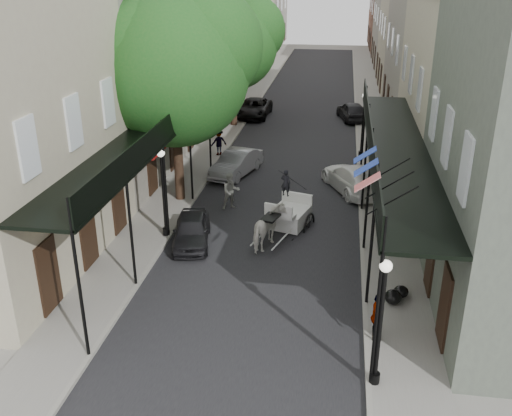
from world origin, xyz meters
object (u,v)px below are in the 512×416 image
(lamppost_right_near, at_px, (380,322))
(pedestrian_sidewalk_left, at_px, (219,142))
(tree_far, at_px, (238,40))
(pedestrian_walking, at_px, (231,191))
(car_left_mid, at_px, (236,163))
(lamppost_left, at_px, (163,191))
(car_right_near, at_px, (353,178))
(pedestrian_sidewalk_right, at_px, (377,317))
(car_left_far, at_px, (254,108))
(lamppost_right_far, at_px, (363,124))
(car_right_far, at_px, (352,111))
(car_left_near, at_px, (192,230))
(horse, at_px, (269,228))
(carriage, at_px, (293,200))
(tree_near, at_px, (183,63))

(lamppost_right_near, distance_m, pedestrian_sidewalk_left, 20.77)
(tree_far, xyz_separation_m, pedestrian_walking, (2.25, -14.78, -4.98))
(tree_far, xyz_separation_m, car_left_mid, (1.65, -10.18, -5.18))
(tree_far, xyz_separation_m, lamppost_left, (0.15, -18.18, -3.79))
(pedestrian_walking, relative_size, car_right_near, 0.37)
(pedestrian_sidewalk_right, height_order, car_left_far, pedestrian_sidewalk_right)
(lamppost_right_far, bearing_deg, car_right_far, 93.19)
(lamppost_right_near, bearing_deg, car_right_near, 91.98)
(lamppost_left, distance_m, car_right_near, 10.15)
(car_left_near, xyz_separation_m, car_left_mid, (0.29, 8.39, 0.06))
(pedestrian_sidewalk_left, distance_m, pedestrian_sidewalk_right, 18.97)
(lamppost_right_near, relative_size, pedestrian_sidewalk_right, 2.43)
(tree_far, height_order, horse, tree_far)
(lamppost_left, bearing_deg, horse, -3.29)
(carriage, relative_size, pedestrian_walking, 1.62)
(pedestrian_sidewalk_right, relative_size, car_right_near, 0.32)
(carriage, bearing_deg, car_left_mid, 137.92)
(car_left_near, bearing_deg, car_right_far, 62.55)
(tree_far, bearing_deg, car_right_near, -56.16)
(carriage, distance_m, pedestrian_sidewalk_left, 10.18)
(carriage, height_order, pedestrian_sidewalk_right, carriage)
(lamppost_right_near, height_order, pedestrian_sidewalk_right, lamppost_right_near)
(car_left_near, xyz_separation_m, car_right_far, (6.49, 21.35, 0.08))
(tree_far, xyz_separation_m, car_left_near, (1.35, -18.57, -5.24))
(pedestrian_sidewalk_left, height_order, car_left_far, pedestrian_sidewalk_left)
(horse, relative_size, car_left_far, 0.42)
(car_left_near, relative_size, car_left_far, 0.75)
(tree_near, height_order, car_right_near, tree_near)
(lamppost_left, distance_m, lamppost_right_far, 14.53)
(lamppost_left, bearing_deg, pedestrian_sidewalk_left, 90.52)
(tree_far, bearing_deg, lamppost_left, -89.54)
(carriage, bearing_deg, pedestrian_sidewalk_right, -52.55)
(lamppost_right_near, relative_size, lamppost_right_far, 1.00)
(lamppost_right_near, relative_size, carriage, 1.33)
(lamppost_right_near, distance_m, car_left_far, 29.95)
(pedestrian_sidewalk_right, distance_m, car_right_near, 12.51)
(tree_far, xyz_separation_m, lamppost_right_near, (8.35, -26.18, -3.79))
(tree_near, bearing_deg, lamppost_right_near, -55.73)
(car_left_near, bearing_deg, car_left_mid, 77.46)
(tree_far, xyz_separation_m, lamppost_right_far, (8.35, -6.18, -3.79))
(tree_far, relative_size, car_right_near, 1.83)
(car_left_near, bearing_deg, pedestrian_sidewalk_left, 86.00)
(car_left_mid, xyz_separation_m, car_right_near, (6.20, -1.52, 0.02))
(carriage, distance_m, car_left_far, 19.23)
(car_right_far, bearing_deg, carriage, 68.21)
(lamppost_left, xyz_separation_m, car_right_far, (7.70, 20.96, -1.37))
(pedestrian_sidewalk_right, bearing_deg, car_left_near, 55.31)
(carriage, bearing_deg, car_right_far, 98.12)
(lamppost_right_near, xyz_separation_m, car_left_near, (-6.99, 7.61, -1.45))
(lamppost_right_far, distance_m, car_right_far, 9.08)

